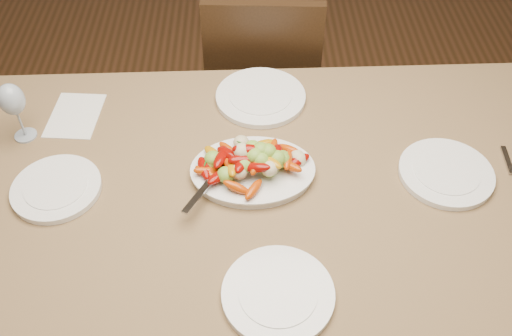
{
  "coord_description": "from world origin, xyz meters",
  "views": [
    {
      "loc": [
        -0.16,
        -0.85,
        1.95
      ],
      "look_at": [
        -0.13,
        0.21,
        0.82
      ],
      "focal_mm": 40.0,
      "sensor_mm": 36.0,
      "label": 1
    }
  ],
  "objects_px": {
    "dining_table": "(256,260)",
    "plate_far": "(261,97)",
    "chair_far": "(263,81)",
    "plate_left": "(56,189)",
    "wine_glass": "(16,110)",
    "serving_platter": "(253,173)",
    "plate_right": "(446,173)",
    "plate_near": "(278,294)"
  },
  "relations": [
    {
      "from": "plate_near",
      "to": "wine_glass",
      "type": "relative_size",
      "value": 1.3
    },
    {
      "from": "plate_right",
      "to": "plate_far",
      "type": "bearing_deg",
      "value": 146.07
    },
    {
      "from": "dining_table",
      "to": "plate_left",
      "type": "relative_size",
      "value": 7.53
    },
    {
      "from": "wine_glass",
      "to": "dining_table",
      "type": "bearing_deg",
      "value": -16.65
    },
    {
      "from": "plate_far",
      "to": "wine_glass",
      "type": "height_order",
      "value": "wine_glass"
    },
    {
      "from": "chair_far",
      "to": "plate_far",
      "type": "distance_m",
      "value": 0.54
    },
    {
      "from": "chair_far",
      "to": "plate_right",
      "type": "height_order",
      "value": "chair_far"
    },
    {
      "from": "chair_far",
      "to": "plate_left",
      "type": "bearing_deg",
      "value": 57.4
    },
    {
      "from": "chair_far",
      "to": "wine_glass",
      "type": "bearing_deg",
      "value": 42.65
    },
    {
      "from": "plate_near",
      "to": "plate_right",
      "type": "bearing_deg",
      "value": 37.35
    },
    {
      "from": "chair_far",
      "to": "plate_far",
      "type": "height_order",
      "value": "chair_far"
    },
    {
      "from": "serving_platter",
      "to": "plate_near",
      "type": "bearing_deg",
      "value": -82.42
    },
    {
      "from": "plate_far",
      "to": "plate_near",
      "type": "height_order",
      "value": "same"
    },
    {
      "from": "plate_left",
      "to": "serving_platter",
      "type": "bearing_deg",
      "value": 4.7
    },
    {
      "from": "chair_far",
      "to": "plate_near",
      "type": "height_order",
      "value": "chair_far"
    },
    {
      "from": "plate_near",
      "to": "plate_left",
      "type": "bearing_deg",
      "value": 149.86
    },
    {
      "from": "plate_right",
      "to": "plate_near",
      "type": "relative_size",
      "value": 0.99
    },
    {
      "from": "dining_table",
      "to": "plate_far",
      "type": "distance_m",
      "value": 0.53
    },
    {
      "from": "chair_far",
      "to": "plate_near",
      "type": "bearing_deg",
      "value": 92.9
    },
    {
      "from": "plate_right",
      "to": "plate_near",
      "type": "xyz_separation_m",
      "value": [
        -0.49,
        -0.38,
        0.0
      ]
    },
    {
      "from": "serving_platter",
      "to": "wine_glass",
      "type": "bearing_deg",
      "value": 165.46
    },
    {
      "from": "plate_left",
      "to": "plate_right",
      "type": "height_order",
      "value": "same"
    },
    {
      "from": "plate_left",
      "to": "plate_far",
      "type": "bearing_deg",
      "value": 33.34
    },
    {
      "from": "chair_far",
      "to": "plate_right",
      "type": "relative_size",
      "value": 3.59
    },
    {
      "from": "wine_glass",
      "to": "plate_left",
      "type": "bearing_deg",
      "value": -57.51
    },
    {
      "from": "plate_left",
      "to": "plate_far",
      "type": "xyz_separation_m",
      "value": [
        0.57,
        0.38,
        0.0
      ]
    },
    {
      "from": "plate_right",
      "to": "wine_glass",
      "type": "height_order",
      "value": "wine_glass"
    },
    {
      "from": "serving_platter",
      "to": "plate_left",
      "type": "xyz_separation_m",
      "value": [
        -0.54,
        -0.04,
        -0.0
      ]
    },
    {
      "from": "chair_far",
      "to": "wine_glass",
      "type": "distance_m",
      "value": 1.03
    },
    {
      "from": "dining_table",
      "to": "plate_far",
      "type": "height_order",
      "value": "plate_far"
    },
    {
      "from": "serving_platter",
      "to": "plate_near",
      "type": "xyz_separation_m",
      "value": [
        0.05,
        -0.39,
        -0.0
      ]
    },
    {
      "from": "serving_platter",
      "to": "dining_table",
      "type": "bearing_deg",
      "value": -74.19
    },
    {
      "from": "plate_left",
      "to": "plate_far",
      "type": "height_order",
      "value": "same"
    },
    {
      "from": "plate_near",
      "to": "wine_glass",
      "type": "height_order",
      "value": "wine_glass"
    },
    {
      "from": "plate_far",
      "to": "plate_near",
      "type": "relative_size",
      "value": 1.08
    },
    {
      "from": "dining_table",
      "to": "wine_glass",
      "type": "height_order",
      "value": "wine_glass"
    },
    {
      "from": "plate_right",
      "to": "wine_glass",
      "type": "distance_m",
      "value": 1.24
    },
    {
      "from": "chair_far",
      "to": "plate_left",
      "type": "height_order",
      "value": "chair_far"
    },
    {
      "from": "chair_far",
      "to": "plate_right",
      "type": "bearing_deg",
      "value": 124.57
    },
    {
      "from": "chair_far",
      "to": "plate_right",
      "type": "xyz_separation_m",
      "value": [
        0.49,
        -0.8,
        0.29
      ]
    },
    {
      "from": "plate_left",
      "to": "plate_far",
      "type": "distance_m",
      "value": 0.68
    },
    {
      "from": "chair_far",
      "to": "wine_glass",
      "type": "xyz_separation_m",
      "value": [
        -0.74,
        -0.61,
        0.39
      ]
    }
  ]
}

